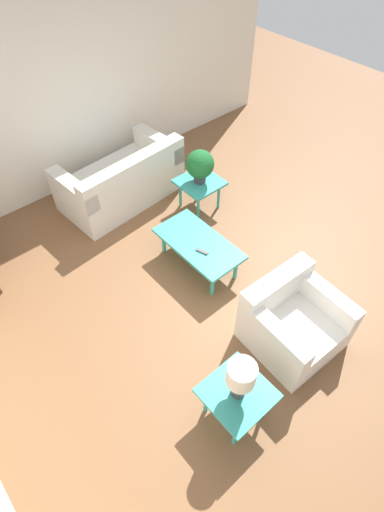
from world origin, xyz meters
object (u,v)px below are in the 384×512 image
Objects in this scene: table_lamp at (241,377)px; potted_plant at (200,165)px; armchair at (292,321)px; sofa at (122,182)px; side_table_lamp at (237,395)px; side_table_plant at (200,185)px; coffee_table at (199,245)px.

potted_plant is at bearing -35.26° from table_lamp.
table_lamp is (-0.21, 1.05, 0.47)m from armchair.
armchair is 1.97× the size of potted_plant.
side_table_lamp is at bearing 68.46° from sofa.
sofa is at bearing -17.10° from side_table_lamp.
table_lamp is (-2.52, 1.78, 0.37)m from side_table_plant.
table_lamp reaches higher than side_table_plant.
side_table_plant is at bearing -35.26° from table_lamp.
side_table_plant is at bearing 125.58° from sofa.
armchair is 2.00× the size of table_lamp.
side_table_plant is (0.84, -0.76, 0.05)m from coffee_table.
table_lamp reaches higher than side_table_lamp.
sofa is 3.12× the size of side_table_lamp.
table_lamp reaches higher than armchair.
side_table_lamp is (-1.68, 1.02, 0.05)m from coffee_table.
sofa is 3.82× the size of table_lamp.
table_lamp is (-1.68, 1.02, 0.42)m from coffee_table.
side_table_lamp is (-2.52, 1.78, 0.00)m from side_table_plant.
side_table_plant is (2.31, -0.73, 0.10)m from armchair.
side_table_lamp is at bearing 148.67° from coffee_table.
armchair is at bearing 162.43° from potted_plant.
sofa reaches higher than coffee_table.
coffee_table is 1.96× the size of side_table_plant.
sofa is at bearing 93.13° from armchair.
table_lamp is at bearing -165.51° from armchair.
sofa is 1.59× the size of coffee_table.
potted_plant is at bearing 75.45° from armchair.
sofa is at bearing 40.02° from potted_plant.
coffee_table is at bearing 94.17° from armchair.
sofa is 1.72m from coffee_table.
armchair is at bearing 85.67° from sofa.
coffee_table is 2.36× the size of potted_plant.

